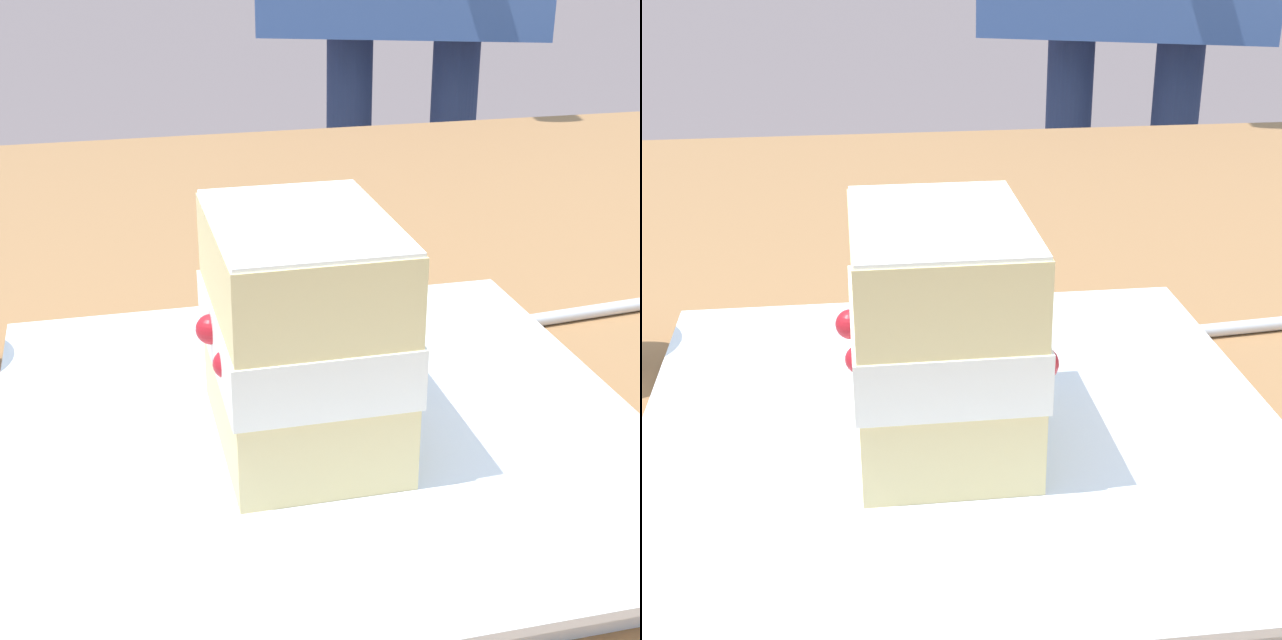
% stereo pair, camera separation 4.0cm
% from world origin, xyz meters
% --- Properties ---
extents(dessert_plate, '(0.29, 0.29, 0.02)m').
position_xyz_m(dessert_plate, '(-0.10, -0.27, 0.73)').
color(dessert_plate, white).
rests_on(dessert_plate, patio_table).
extents(cake_slice, '(0.10, 0.09, 0.10)m').
position_xyz_m(cake_slice, '(-0.09, -0.28, 0.79)').
color(cake_slice, '#EAD18C').
rests_on(cake_slice, dessert_plate).
extents(dessert_fork, '(0.03, 0.17, 0.01)m').
position_xyz_m(dessert_fork, '(-0.21, -0.04, 0.73)').
color(dessert_fork, silver).
rests_on(dessert_fork, patio_table).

